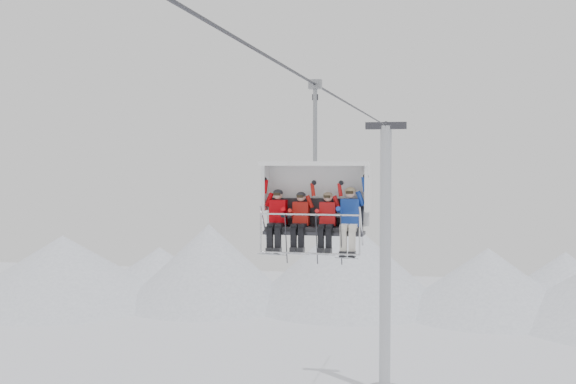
% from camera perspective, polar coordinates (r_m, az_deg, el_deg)
% --- Properties ---
extents(ridgeline, '(72.00, 21.00, 7.00)m').
position_cam_1_polar(ridgeline, '(56.53, 7.83, -6.49)').
color(ridgeline, silver).
rests_on(ridgeline, ground).
extents(lift_tower_right, '(2.00, 1.80, 13.48)m').
position_cam_1_polar(lift_tower_right, '(36.21, 7.69, -6.76)').
color(lift_tower_right, '#AAADB1').
rests_on(lift_tower_right, ground).
extents(haul_cable, '(0.06, 50.00, 0.06)m').
position_cam_1_polar(haul_cable, '(14.08, 0.00, 9.74)').
color(haul_cable, '#323237').
rests_on(haul_cable, lift_tower_left).
extents(chairlift_carrier, '(2.47, 1.17, 3.98)m').
position_cam_1_polar(chairlift_carrier, '(16.93, 2.22, -0.34)').
color(chairlift_carrier, black).
rests_on(chairlift_carrier, haul_cable).
extents(skier_far_left, '(0.39, 1.69, 1.58)m').
position_cam_1_polar(skier_far_left, '(16.84, -0.87, -2.06)').
color(skier_far_left, '#C90209').
rests_on(skier_far_left, chairlift_carrier).
extents(skier_center_left, '(0.37, 1.69, 1.50)m').
position_cam_1_polar(skier_center_left, '(16.71, 0.96, -2.18)').
color(skier_center_left, '#B71911').
rests_on(skier_center_left, chairlift_carrier).
extents(skier_center_right, '(0.37, 1.69, 1.50)m').
position_cam_1_polar(skier_center_right, '(16.59, 3.11, -2.21)').
color(skier_center_right, red).
rests_on(skier_center_right, chairlift_carrier).
extents(skier_far_right, '(0.42, 1.69, 1.68)m').
position_cam_1_polar(skier_far_right, '(16.53, 4.90, -2.05)').
color(skier_far_right, '#163898').
rests_on(skier_far_right, chairlift_carrier).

